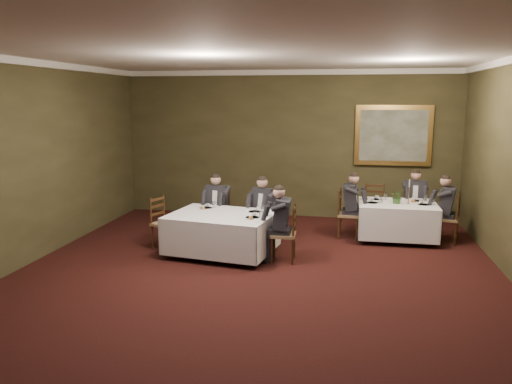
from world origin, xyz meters
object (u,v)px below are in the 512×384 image
(chair_main_backright, at_px, (413,218))
(centerpiece, at_px, (397,196))
(chair_main_endright, at_px, (447,229))
(chair_sec_backleft, at_px, (218,225))
(diner_main_backright, at_px, (414,208))
(chair_main_backleft, at_px, (374,216))
(table_second, at_px, (222,231))
(diner_main_endright, at_px, (447,217))
(table_main, at_px, (397,218))
(diner_sec_endright, at_px, (283,233))
(chair_sec_endleft, at_px, (165,234))
(painting, at_px, (393,135))
(diner_main_endleft, at_px, (349,213))
(chair_main_endleft, at_px, (348,224))
(chair_sec_endright, at_px, (284,245))
(chair_sec_backright, at_px, (264,229))
(diner_sec_backleft, at_px, (218,214))
(diner_sec_backright, at_px, (264,218))
(candlestick, at_px, (409,195))

(chair_main_backright, relative_size, centerpiece, 3.36)
(chair_main_endright, distance_m, chair_sec_backleft, 4.61)
(diner_main_backright, relative_size, centerpiece, 4.52)
(chair_main_backright, bearing_deg, chair_main_backleft, 1.77)
(table_second, bearing_deg, chair_sec_backleft, 108.51)
(diner_main_endright, bearing_deg, table_main, 104.56)
(diner_sec_endright, relative_size, chair_sec_endleft, 1.35)
(painting, bearing_deg, diner_main_endleft, -119.60)
(diner_main_endleft, bearing_deg, diner_sec_endright, -29.24)
(chair_main_endleft, distance_m, chair_sec_backleft, 2.68)
(table_main, relative_size, chair_sec_backleft, 1.56)
(chair_main_backleft, height_order, chair_sec_endright, same)
(table_main, bearing_deg, table_second, -154.30)
(chair_main_backright, bearing_deg, table_second, 34.98)
(diner_main_backright, height_order, chair_main_endright, diner_main_backright)
(diner_sec_endright, xyz_separation_m, centerpiece, (2.08, 1.70, 0.40))
(diner_main_endright, bearing_deg, chair_sec_backright, 116.09)
(chair_main_backleft, height_order, diner_sec_endright, diner_sec_endright)
(chair_sec_endleft, bearing_deg, chair_sec_backright, 129.29)
(diner_sec_endright, xyz_separation_m, painting, (2.10, 3.46, 1.49))
(diner_sec_backleft, distance_m, diner_sec_backright, 1.00)
(chair_main_endleft, height_order, centerpiece, centerpiece)
(diner_sec_backright, xyz_separation_m, chair_sec_endright, (0.52, -1.04, -0.23))
(candlestick, bearing_deg, chair_sec_backleft, -172.54)
(diner_main_backright, relative_size, chair_sec_backleft, 1.35)
(diner_main_backright, relative_size, chair_main_endleft, 1.35)
(diner_main_endright, bearing_deg, painting, 44.46)
(chair_sec_backright, bearing_deg, chair_sec_endright, 138.29)
(diner_sec_backleft, height_order, diner_sec_backright, same)
(diner_main_endleft, height_order, chair_main_endright, diner_main_endleft)
(diner_main_endright, bearing_deg, chair_sec_backleft, 111.78)
(chair_sec_backleft, xyz_separation_m, chair_sec_endright, (1.51, -1.21, 0.00))
(chair_main_endright, bearing_deg, diner_main_backright, 50.23)
(diner_main_backright, bearing_deg, diner_sec_backleft, 20.64)
(chair_sec_backleft, distance_m, painting, 4.58)
(chair_main_endleft, height_order, diner_main_endright, diner_main_endright)
(table_main, relative_size, diner_sec_backleft, 1.16)
(table_second, distance_m, chair_main_backright, 4.37)
(chair_sec_backright, relative_size, diner_sec_endright, 0.74)
(table_main, xyz_separation_m, diner_sec_backright, (-2.61, -0.71, 0.06))
(chair_sec_backleft, bearing_deg, diner_main_backright, -155.41)
(diner_main_endright, relative_size, chair_sec_backleft, 1.35)
(chair_main_backright, relative_size, chair_sec_backleft, 1.00)
(diner_sec_backright, relative_size, candlestick, 2.67)
(chair_sec_backright, bearing_deg, candlestick, -144.72)
(chair_main_backright, xyz_separation_m, diner_main_endleft, (-1.39, -0.78, 0.23))
(diner_sec_endright, bearing_deg, table_second, 79.66)
(chair_sec_endright, bearing_deg, diner_main_endleft, -33.76)
(table_second, relative_size, chair_sec_endleft, 2.06)
(chair_main_backright, relative_size, painting, 0.58)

